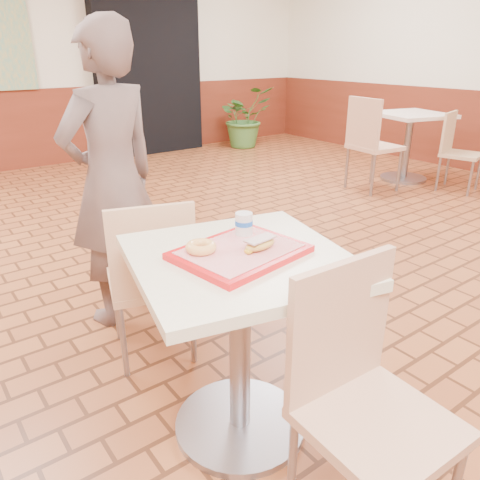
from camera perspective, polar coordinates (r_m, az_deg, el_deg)
room_shell at (r=2.64m, az=15.08°, el=21.95°), size 8.01×10.01×3.01m
wainscot_band at (r=2.82m, az=13.07°, el=1.27°), size 8.00×10.00×1.00m
corridor_doorway at (r=7.32m, az=-10.98°, el=18.93°), size 1.60×0.22×2.20m
promo_poster at (r=6.77m, az=-26.31°, el=21.20°), size 0.50×0.03×1.20m
main_table at (r=1.80m, az=0.00°, el=-9.43°), size 0.75×0.75×0.80m
chair_main_front at (r=1.57m, az=14.64°, el=-17.32°), size 0.43×0.43×0.90m
chair_main_back at (r=2.30m, az=-10.72°, el=-4.13°), size 0.50×0.50×0.86m
customer at (r=2.64m, az=-15.25°, el=7.03°), size 0.68×0.53×1.65m
serving_tray at (r=1.68m, az=-0.00°, el=-1.48°), size 0.44×0.34×0.03m
ring_donut at (r=1.65m, az=-4.77°, el=-0.85°), size 0.14×0.14×0.03m
long_john_donut at (r=1.66m, az=2.39°, el=-0.51°), size 0.14×0.08×0.04m
paper_cup at (r=1.79m, az=0.47°, el=2.03°), size 0.07×0.07×0.09m
second_table at (r=6.01m, az=19.88°, el=11.92°), size 0.75×0.75×0.79m
chair_second_left at (r=5.38m, az=15.59°, el=11.68°), size 0.51×0.51×1.01m
chair_second_front at (r=5.77m, az=24.84°, el=10.21°), size 0.48×0.48×0.85m
potted_plant at (r=7.70m, az=0.56°, el=14.75°), size 0.88×0.78×0.94m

